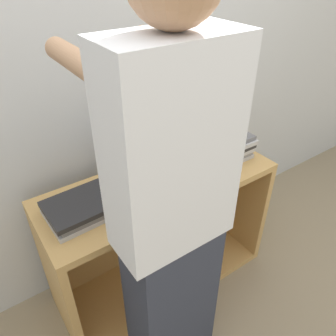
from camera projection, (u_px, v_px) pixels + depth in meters
ground_plane at (184, 304)px, 1.88m from camera, size 12.00×12.00×0.00m
wall_back at (120, 71)px, 1.59m from camera, size 8.00×0.05×2.40m
cart at (155, 227)px, 1.87m from camera, size 1.21×0.46×0.73m
laptop_open at (154, 169)px, 1.63m from camera, size 0.34×0.32×0.22m
laptop_stack_left at (88, 205)px, 1.42m from camera, size 0.37×0.24×0.07m
laptop_stack_right at (218, 148)px, 1.76m from camera, size 0.36×0.24×0.13m
person at (171, 225)px, 1.14m from camera, size 0.40×0.54×1.77m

